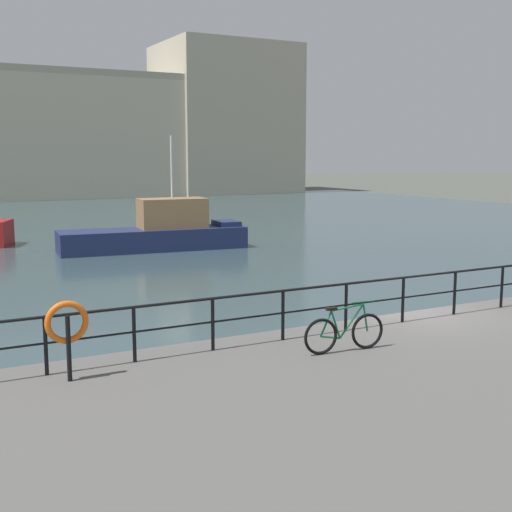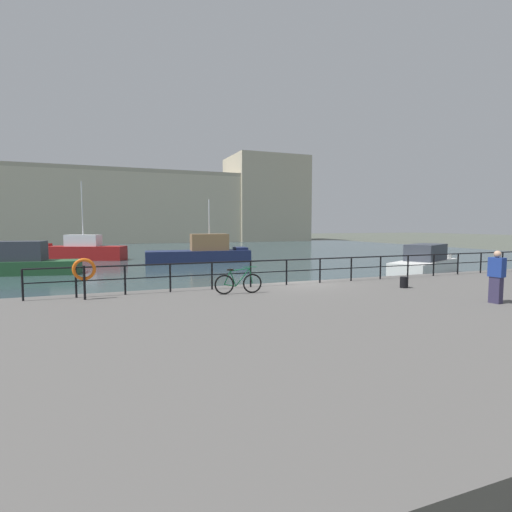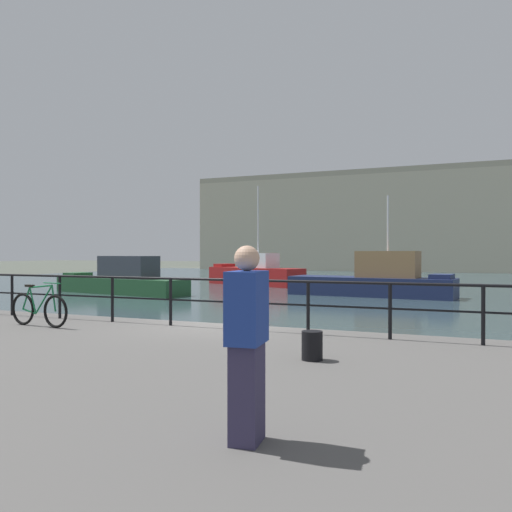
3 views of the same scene
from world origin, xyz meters
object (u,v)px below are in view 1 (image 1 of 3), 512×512
at_px(harbor_building, 74,133).
at_px(moored_cabin_cruiser, 159,232).
at_px(life_ring_stand, 67,325).
at_px(parked_bicycle, 344,332).

xyz_separation_m(harbor_building, moored_cabin_cruiser, (-6.40, -44.12, -6.05)).
height_order(harbor_building, moored_cabin_cruiser, harbor_building).
bearing_deg(harbor_building, life_ring_stand, -103.40).
relative_size(harbor_building, moored_cabin_cruiser, 7.05).
xyz_separation_m(harbor_building, life_ring_stand, (-15.19, -63.76, -5.17)).
bearing_deg(moored_cabin_cruiser, harbor_building, 87.20).
height_order(moored_cabin_cruiser, life_ring_stand, moored_cabin_cruiser).
distance_m(harbor_building, moored_cabin_cruiser, 44.99).
bearing_deg(life_ring_stand, parked_bicycle, -9.30).
relative_size(parked_bicycle, life_ring_stand, 1.27).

